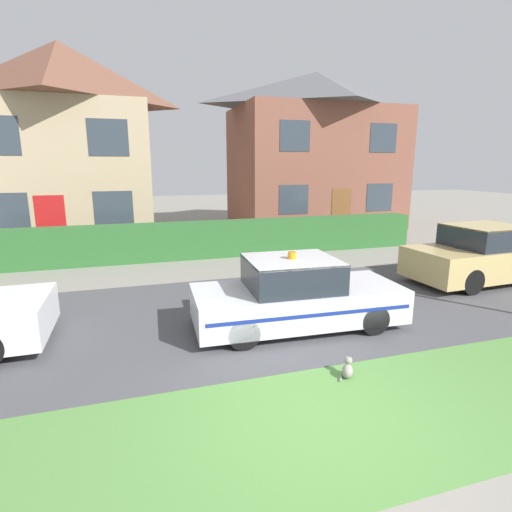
% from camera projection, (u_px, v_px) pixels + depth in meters
% --- Properties ---
extents(ground_plane, '(80.00, 80.00, 0.00)m').
position_uv_depth(ground_plane, '(319.00, 419.00, 5.03)').
color(ground_plane, gray).
extents(road_strip, '(28.00, 5.42, 0.01)m').
position_uv_depth(road_strip, '(240.00, 313.00, 8.66)').
color(road_strip, '#4C4C51').
rests_on(road_strip, ground).
extents(lawn_verge, '(28.00, 2.60, 0.01)m').
position_uv_depth(lawn_verge, '(323.00, 424.00, 4.92)').
color(lawn_verge, '#568C42').
rests_on(lawn_verge, ground).
extents(garden_hedge, '(14.84, 0.86, 1.23)m').
position_uv_depth(garden_hedge, '(222.00, 239.00, 14.10)').
color(garden_hedge, '#2D662D').
rests_on(garden_hedge, ground).
extents(police_car, '(4.13, 1.85, 1.51)m').
position_uv_depth(police_car, '(296.00, 296.00, 7.80)').
color(police_car, black).
rests_on(police_car, road_strip).
extents(cat, '(0.32, 0.29, 0.30)m').
position_uv_depth(cat, '(347.00, 369.00, 6.02)').
color(cat, gray).
rests_on(cat, ground).
extents(neighbour_car_far, '(4.60, 1.99, 1.55)m').
position_uv_depth(neighbour_car_far, '(487.00, 255.00, 10.91)').
color(neighbour_car_far, black).
rests_on(neighbour_car_far, road_strip).
extents(house_left, '(6.75, 5.93, 7.96)m').
position_uv_depth(house_left, '(66.00, 143.00, 16.53)').
color(house_left, tan).
rests_on(house_left, ground).
extents(house_right, '(8.42, 5.49, 7.62)m').
position_uv_depth(house_right, '(315.00, 151.00, 20.33)').
color(house_right, brown).
rests_on(house_right, ground).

